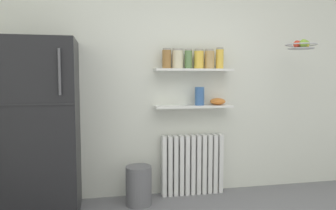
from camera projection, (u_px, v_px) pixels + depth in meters
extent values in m
cube|color=silver|center=(182.00, 80.00, 3.69)|extent=(7.04, 0.10, 2.60)
cube|color=black|center=(42.00, 128.00, 3.08)|extent=(0.67, 0.63, 1.68)
cube|color=#262628|center=(35.00, 105.00, 2.75)|extent=(0.65, 0.01, 0.01)
cylinder|color=#4C4C51|center=(59.00, 72.00, 2.75)|extent=(0.02, 0.02, 0.40)
cube|color=white|center=(164.00, 166.00, 3.59)|extent=(0.05, 0.12, 0.68)
cube|color=white|center=(169.00, 166.00, 3.61)|extent=(0.05, 0.12, 0.68)
cube|color=white|center=(175.00, 165.00, 3.62)|extent=(0.05, 0.12, 0.68)
cube|color=white|center=(181.00, 165.00, 3.63)|extent=(0.05, 0.12, 0.68)
cube|color=white|center=(187.00, 165.00, 3.65)|extent=(0.05, 0.12, 0.68)
cube|color=white|center=(192.00, 164.00, 3.66)|extent=(0.05, 0.12, 0.68)
cube|color=white|center=(198.00, 164.00, 3.67)|extent=(0.05, 0.12, 0.68)
cube|color=white|center=(203.00, 164.00, 3.69)|extent=(0.05, 0.12, 0.68)
cube|color=white|center=(209.00, 164.00, 3.70)|extent=(0.05, 0.12, 0.68)
cube|color=white|center=(214.00, 163.00, 3.71)|extent=(0.05, 0.12, 0.68)
cube|color=white|center=(220.00, 163.00, 3.73)|extent=(0.05, 0.12, 0.68)
cube|color=white|center=(193.00, 106.00, 3.57)|extent=(0.87, 0.22, 0.02)
cube|color=white|center=(194.00, 70.00, 3.54)|extent=(0.87, 0.22, 0.02)
cylinder|color=olive|center=(167.00, 59.00, 3.47)|extent=(0.10, 0.10, 0.20)
cylinder|color=gray|center=(167.00, 49.00, 3.46)|extent=(0.09, 0.09, 0.02)
cylinder|color=beige|center=(178.00, 60.00, 3.49)|extent=(0.12, 0.12, 0.19)
cylinder|color=gray|center=(178.00, 50.00, 3.49)|extent=(0.11, 0.11, 0.02)
cylinder|color=#5B7F4C|center=(188.00, 60.00, 3.52)|extent=(0.08, 0.08, 0.19)
cylinder|color=gray|center=(188.00, 50.00, 3.51)|extent=(0.07, 0.07, 0.02)
cylinder|color=yellow|center=(199.00, 60.00, 3.54)|extent=(0.11, 0.11, 0.19)
cylinder|color=gray|center=(199.00, 50.00, 3.53)|extent=(0.10, 0.10, 0.02)
cylinder|color=tan|center=(209.00, 60.00, 3.57)|extent=(0.11, 0.11, 0.20)
cylinder|color=gray|center=(209.00, 50.00, 3.56)|extent=(0.10, 0.10, 0.02)
cylinder|color=yellow|center=(220.00, 59.00, 3.59)|extent=(0.09, 0.09, 0.21)
cylinder|color=gray|center=(220.00, 49.00, 3.58)|extent=(0.08, 0.08, 0.02)
cylinder|color=#38609E|center=(200.00, 96.00, 3.58)|extent=(0.10, 0.10, 0.20)
ellipsoid|color=orange|center=(218.00, 101.00, 3.63)|extent=(0.17, 0.17, 0.08)
cylinder|color=slate|center=(139.00, 186.00, 3.35)|extent=(0.27, 0.27, 0.41)
torus|color=#B2B2B7|center=(301.00, 45.00, 3.42)|extent=(0.32, 0.32, 0.01)
cylinder|color=#A8A8AD|center=(301.00, 48.00, 3.42)|extent=(0.26, 0.26, 0.01)
sphere|color=#7FAD38|center=(305.00, 44.00, 3.44)|extent=(0.09, 0.09, 0.09)
sphere|color=red|center=(298.00, 45.00, 3.49)|extent=(0.08, 0.08, 0.08)
sphere|color=red|center=(297.00, 44.00, 3.41)|extent=(0.08, 0.08, 0.08)
sphere|color=#7FAD38|center=(304.00, 43.00, 3.35)|extent=(0.09, 0.09, 0.09)
ellipsoid|color=yellow|center=(306.00, 45.00, 3.40)|extent=(0.16, 0.15, 0.08)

